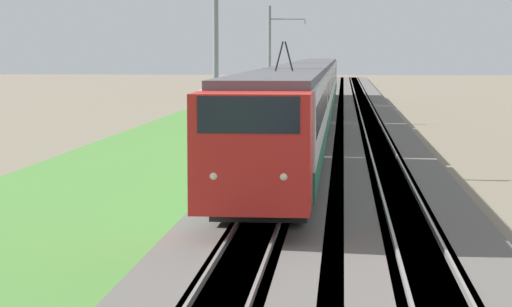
{
  "coord_description": "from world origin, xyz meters",
  "views": [
    {
      "loc": [
        -5.23,
        -2.15,
        4.8
      ],
      "look_at": [
        19.33,
        0.0,
        2.27
      ],
      "focal_mm": 70.0,
      "sensor_mm": 36.0,
      "label": 1
    }
  ],
  "objects": [
    {
      "name": "track_adjacent",
      "position": [
        50.0,
        -3.9,
        0.16
      ],
      "size": [
        240.0,
        1.57,
        0.45
      ],
      "color": "#4C4238",
      "rests_on": "ground"
    },
    {
      "name": "catenary_mast_mid",
      "position": [
        33.8,
        2.79,
        4.36
      ],
      "size": [
        0.22,
        2.56,
        8.43
      ],
      "color": "slate",
      "rests_on": "ground"
    },
    {
      "name": "track_main",
      "position": [
        50.0,
        0.0,
        0.16
      ],
      "size": [
        240.0,
        1.57,
        0.45
      ],
      "color": "#4C4238",
      "rests_on": "ground"
    },
    {
      "name": "catenary_mast_far",
      "position": [
        62.37,
        2.79,
        4.07
      ],
      "size": [
        0.22,
        2.56,
        7.87
      ],
      "color": "slate",
      "rests_on": "ground"
    },
    {
      "name": "ballast_adjacent",
      "position": [
        50.0,
        -3.9,
        0.15
      ],
      "size": [
        240.0,
        4.4,
        0.3
      ],
      "color": "#605B56",
      "rests_on": "ground"
    },
    {
      "name": "ballast_main",
      "position": [
        50.0,
        0.0,
        0.15
      ],
      "size": [
        240.0,
        4.4,
        0.3
      ],
      "color": "#605B56",
      "rests_on": "ground"
    },
    {
      "name": "grass_verge",
      "position": [
        50.0,
        6.52,
        0.06
      ],
      "size": [
        240.0,
        8.29,
        0.12
      ],
      "color": "#4C8438",
      "rests_on": "ground"
    },
    {
      "name": "passenger_train",
      "position": [
        58.4,
        0.0,
        2.43
      ],
      "size": [
        81.69,
        2.96,
        5.17
      ],
      "rotation": [
        0.0,
        0.0,
        3.14
      ],
      "color": "red",
      "rests_on": "ground"
    }
  ]
}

